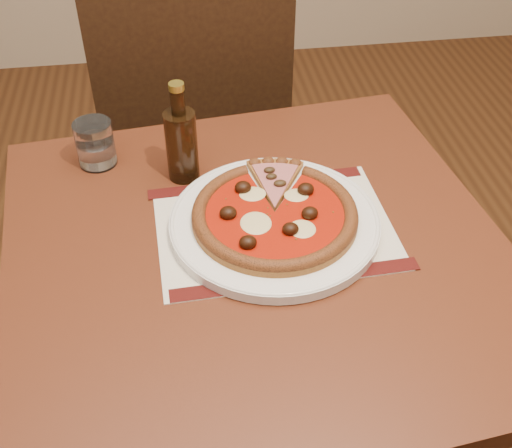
{
  "coord_description": "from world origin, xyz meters",
  "views": [
    {
      "loc": [
        0.21,
        0.06,
        1.46
      ],
      "look_at": [
        0.32,
        0.82,
        0.78
      ],
      "focal_mm": 45.0,
      "sensor_mm": 36.0,
      "label": 1
    }
  ],
  "objects_px": {
    "plate": "(275,223)",
    "pizza": "(275,214)",
    "water_glass": "(95,144)",
    "bottle": "(181,142)",
    "chair_far": "(192,128)",
    "table": "(258,289)"
  },
  "relations": [
    {
      "from": "plate",
      "to": "pizza",
      "type": "xyz_separation_m",
      "value": [
        -0.0,
        -0.0,
        0.02
      ]
    },
    {
      "from": "water_glass",
      "to": "bottle",
      "type": "xyz_separation_m",
      "value": [
        0.16,
        -0.06,
        0.03
      ]
    },
    {
      "from": "chair_far",
      "to": "plate",
      "type": "xyz_separation_m",
      "value": [
        0.11,
        -0.64,
        0.21
      ]
    },
    {
      "from": "chair_far",
      "to": "pizza",
      "type": "xyz_separation_m",
      "value": [
        0.11,
        -0.64,
        0.23
      ]
    },
    {
      "from": "chair_far",
      "to": "plate",
      "type": "height_order",
      "value": "chair_far"
    },
    {
      "from": "table",
      "to": "bottle",
      "type": "distance_m",
      "value": 0.29
    },
    {
      "from": "plate",
      "to": "chair_far",
      "type": "bearing_deg",
      "value": 99.3
    },
    {
      "from": "chair_far",
      "to": "water_glass",
      "type": "distance_m",
      "value": 0.52
    },
    {
      "from": "plate",
      "to": "pizza",
      "type": "distance_m",
      "value": 0.02
    },
    {
      "from": "plate",
      "to": "pizza",
      "type": "relative_size",
      "value": 1.28
    },
    {
      "from": "pizza",
      "to": "water_glass",
      "type": "bearing_deg",
      "value": 142.14
    },
    {
      "from": "pizza",
      "to": "bottle",
      "type": "relative_size",
      "value": 1.44
    },
    {
      "from": "table",
      "to": "plate",
      "type": "xyz_separation_m",
      "value": [
        0.03,
        0.04,
        0.11
      ]
    },
    {
      "from": "bottle",
      "to": "chair_far",
      "type": "bearing_deg",
      "value": 85.87
    },
    {
      "from": "plate",
      "to": "water_glass",
      "type": "relative_size",
      "value": 4.06
    },
    {
      "from": "table",
      "to": "water_glass",
      "type": "distance_m",
      "value": 0.4
    },
    {
      "from": "plate",
      "to": "bottle",
      "type": "distance_m",
      "value": 0.23
    },
    {
      "from": "water_glass",
      "to": "chair_far",
      "type": "bearing_deg",
      "value": 65.08
    },
    {
      "from": "table",
      "to": "chair_far",
      "type": "xyz_separation_m",
      "value": [
        -0.07,
        0.68,
        -0.1
      ]
    },
    {
      "from": "plate",
      "to": "bottle",
      "type": "xyz_separation_m",
      "value": [
        -0.14,
        0.17,
        0.06
      ]
    },
    {
      "from": "pizza",
      "to": "bottle",
      "type": "bearing_deg",
      "value": 130.05
    },
    {
      "from": "plate",
      "to": "table",
      "type": "bearing_deg",
      "value": -130.37
    }
  ]
}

